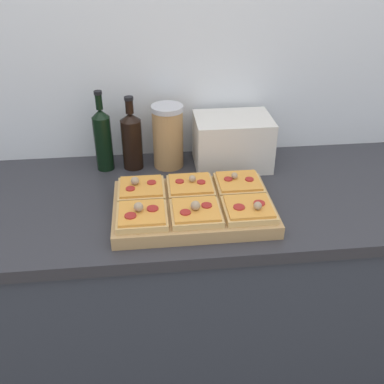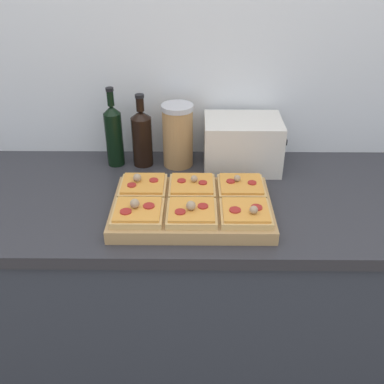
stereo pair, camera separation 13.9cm
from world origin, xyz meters
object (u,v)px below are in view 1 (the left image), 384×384
Objects in this scene: olive_oil_bottle at (103,138)px; grain_jar_tall at (168,136)px; cutting_board at (193,208)px; wine_bottle at (132,139)px; toaster_oven at (232,142)px.

olive_oil_bottle is 0.23m from grain_jar_tall.
olive_oil_bottle is at bearing 130.58° from cutting_board.
grain_jar_tall is at bearing 0.00° from olive_oil_bottle.
cutting_board is at bearing -61.06° from wine_bottle.
toaster_oven is at bearing -4.73° from grain_jar_tall.
wine_bottle is at bearing 0.00° from olive_oil_bottle.
olive_oil_bottle is 0.47m from toaster_oven.
olive_oil_bottle is 0.99× the size of toaster_oven.
olive_oil_bottle is 1.26× the size of grain_jar_tall.
wine_bottle is (0.10, 0.00, -0.01)m from olive_oil_bottle.
grain_jar_tall reaches higher than cutting_board.
wine_bottle reaches higher than grain_jar_tall.
wine_bottle reaches higher than toaster_oven.
cutting_board is 1.66× the size of olive_oil_bottle.
wine_bottle is at bearing 180.00° from grain_jar_tall.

